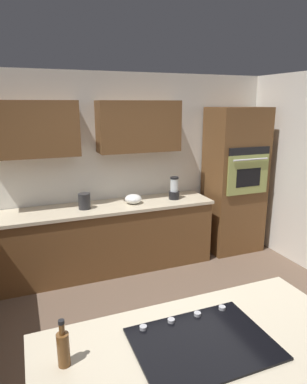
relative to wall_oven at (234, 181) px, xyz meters
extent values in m
plane|color=brown|center=(1.85, 1.72, -1.08)|extent=(14.00, 14.00, 0.00)
cube|color=white|center=(1.85, -0.38, 0.22)|extent=(6.00, 0.10, 2.60)
cube|color=brown|center=(1.45, -0.16, 0.83)|extent=(1.10, 0.34, 0.67)
cube|color=brown|center=(2.80, -0.16, 0.83)|extent=(1.10, 0.34, 0.67)
cube|color=brown|center=(1.95, 0.00, -0.65)|extent=(2.80, 0.60, 0.86)
cube|color=beige|center=(1.95, 0.00, -0.20)|extent=(2.84, 0.64, 0.04)
cube|color=beige|center=(2.10, 2.76, -0.20)|extent=(1.85, 0.90, 0.04)
cube|color=brown|center=(0.00, 0.00, 0.00)|extent=(0.80, 0.60, 2.15)
cube|color=#939E51|center=(0.00, 0.31, 0.15)|extent=(0.66, 0.03, 0.56)
cube|color=black|center=(0.00, 0.32, 0.11)|extent=(0.40, 0.01, 0.26)
cube|color=black|center=(0.00, 0.31, 0.48)|extent=(0.66, 0.02, 0.11)
cylinder|color=silver|center=(0.00, 0.35, 0.37)|extent=(0.56, 0.02, 0.02)
cube|color=black|center=(2.10, 2.76, -0.17)|extent=(0.76, 0.56, 0.01)
cylinder|color=#B2B2B7|center=(1.83, 2.53, -0.15)|extent=(0.04, 0.04, 0.02)
cylinder|color=#B2B2B7|center=(2.01, 2.53, -0.15)|extent=(0.04, 0.04, 0.02)
cylinder|color=#B2B2B7|center=(2.19, 2.53, -0.15)|extent=(0.04, 0.04, 0.02)
cylinder|color=#B2B2B7|center=(2.37, 2.53, -0.15)|extent=(0.04, 0.04, 0.02)
cylinder|color=black|center=(1.00, 0.01, -0.12)|extent=(0.15, 0.15, 0.11)
cylinder|color=silver|center=(1.00, 0.01, 0.02)|extent=(0.11, 0.11, 0.18)
cylinder|color=black|center=(1.00, 0.01, 0.13)|extent=(0.12, 0.12, 0.03)
ellipsoid|color=white|center=(1.60, 0.01, -0.11)|extent=(0.23, 0.23, 0.12)
cylinder|color=#262628|center=(2.25, 0.01, -0.08)|extent=(0.15, 0.15, 0.20)
cylinder|color=brown|center=(2.84, 2.63, -0.08)|extent=(0.06, 0.06, 0.18)
cylinder|color=brown|center=(2.84, 2.63, 0.04)|extent=(0.03, 0.03, 0.06)
cylinder|color=black|center=(2.84, 2.63, 0.08)|extent=(0.03, 0.03, 0.02)
camera|label=1|loc=(2.95, 4.16, 1.12)|focal=31.74mm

